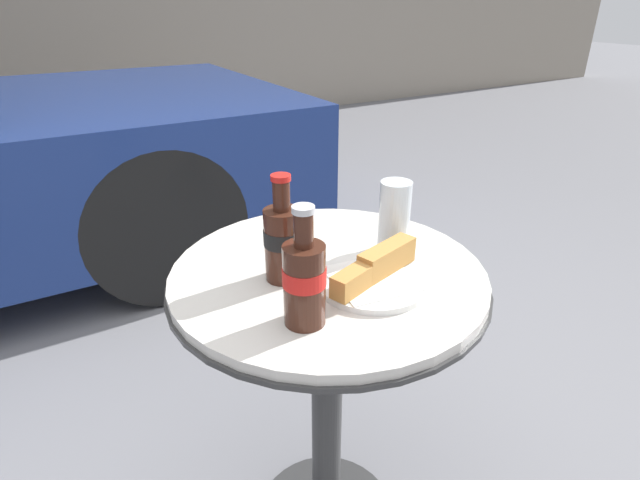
{
  "coord_description": "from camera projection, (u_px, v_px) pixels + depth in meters",
  "views": [
    {
      "loc": [
        -0.45,
        -0.74,
        1.25
      ],
      "look_at": [
        0.0,
        0.03,
        0.81
      ],
      "focal_mm": 28.0,
      "sensor_mm": 36.0,
      "label": 1
    }
  ],
  "objects": [
    {
      "name": "cola_bottle_right",
      "position": [
        283.0,
        240.0,
        0.92
      ],
      "size": [
        0.07,
        0.07,
        0.21
      ],
      "color": "#3D1E14",
      "rests_on": "bistro_table"
    },
    {
      "name": "lunch_plate_near",
      "position": [
        374.0,
        274.0,
        0.93
      ],
      "size": [
        0.22,
        0.21,
        0.06
      ],
      "color": "white",
      "rests_on": "bistro_table"
    },
    {
      "name": "bistro_table",
      "position": [
        327.0,
        347.0,
        1.07
      ],
      "size": [
        0.63,
        0.63,
        0.76
      ],
      "color": "#333333",
      "rests_on": "ground_plane"
    },
    {
      "name": "cola_bottle_left",
      "position": [
        304.0,
        279.0,
        0.79
      ],
      "size": [
        0.07,
        0.07,
        0.21
      ],
      "color": "#3D1E14",
      "rests_on": "bistro_table"
    },
    {
      "name": "drinking_glass",
      "position": [
        394.0,
        220.0,
        1.03
      ],
      "size": [
        0.06,
        0.06,
        0.15
      ],
      "color": "black",
      "rests_on": "bistro_table"
    }
  ]
}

